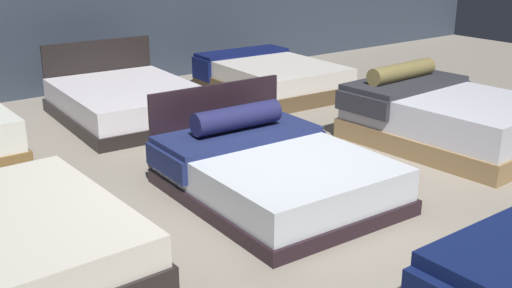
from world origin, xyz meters
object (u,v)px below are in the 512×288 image
Objects in this scene: bed_7 at (129,102)px; bed_8 at (271,77)px; bed_3 at (3,246)px; bed_4 at (271,170)px; bed_5 at (446,118)px.

bed_8 is (2.29, 0.05, 0.01)m from bed_7.
bed_3 is 3.76m from bed_7.
bed_7 is at bearing -176.55° from bed_8.
bed_4 is 0.94× the size of bed_7.
bed_8 is (2.34, 2.98, -0.01)m from bed_4.
bed_5 is 3.81m from bed_7.
bed_7 is 2.29m from bed_8.
bed_4 is at bearing -125.81° from bed_8.
bed_3 is at bearing -125.43° from bed_7.
bed_7 reaches higher than bed_5.
bed_7 reaches higher than bed_3.
bed_3 is 0.97× the size of bed_4.
bed_5 is 0.98× the size of bed_7.
bed_5 is 3.03m from bed_8.
bed_4 is 3.79m from bed_8.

